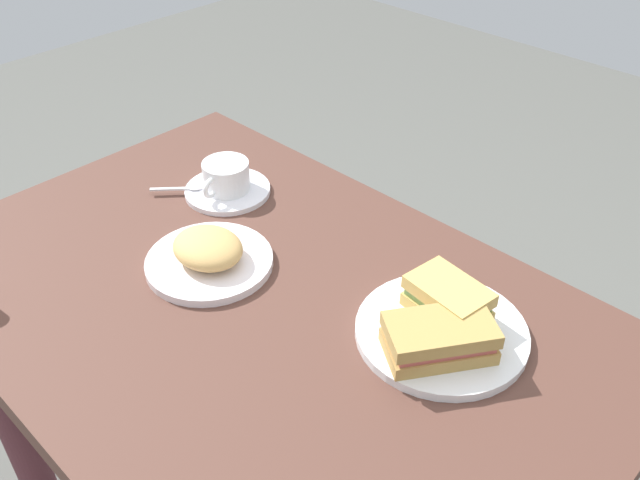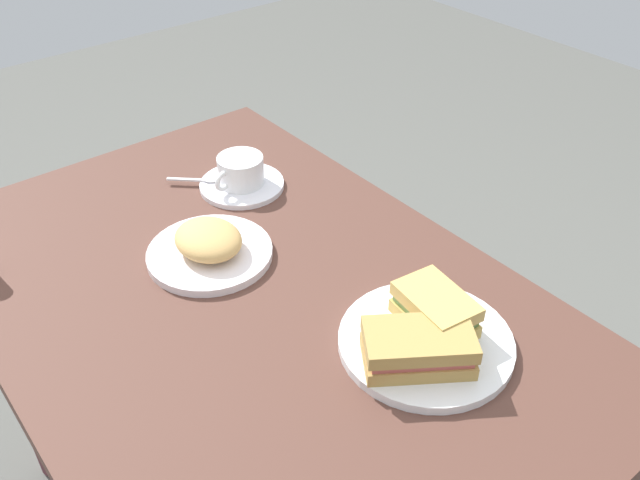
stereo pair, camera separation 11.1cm
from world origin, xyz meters
name	(u,v)px [view 2 (the right image)]	position (x,y,z in m)	size (l,w,h in m)	color
dining_table	(254,348)	(0.00, 0.00, 0.59)	(1.10, 0.73, 0.71)	#503228
sandwich_plate	(426,342)	(-0.25, -0.13, 0.72)	(0.25, 0.25, 0.01)	white
sandwich_front	(435,310)	(-0.23, -0.16, 0.75)	(0.12, 0.09, 0.05)	tan
sandwich_back	(418,348)	(-0.27, -0.09, 0.75)	(0.15, 0.17, 0.05)	#B08946
coffee_saucer	(242,185)	(0.26, -0.16, 0.71)	(0.16, 0.16, 0.01)	white
coffee_cup	(240,170)	(0.26, -0.16, 0.75)	(0.09, 0.11, 0.05)	white
spoon	(201,180)	(0.32, -0.10, 0.72)	(0.08, 0.08, 0.01)	silver
side_plate	(208,254)	(0.12, 0.00, 0.72)	(0.21, 0.21, 0.01)	white
side_food_pile	(206,240)	(0.12, 0.00, 0.75)	(0.12, 0.10, 0.04)	tan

